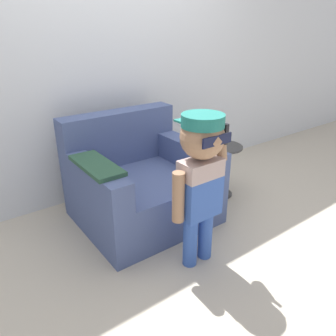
{
  "coord_description": "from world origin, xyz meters",
  "views": [
    {
      "loc": [
        -1.4,
        -2.07,
        1.52
      ],
      "look_at": [
        -0.13,
        -0.35,
        0.59
      ],
      "focal_mm": 35.0,
      "sensor_mm": 36.0,
      "label": 1
    }
  ],
  "objects": [
    {
      "name": "ground_plane",
      "position": [
        0.0,
        0.0,
        0.0
      ],
      "size": [
        10.0,
        10.0,
        0.0
      ],
      "primitive_type": "plane",
      "color": "#BCB29E"
    },
    {
      "name": "side_table",
      "position": [
        0.69,
        -0.09,
        0.3
      ],
      "size": [
        0.35,
        0.35,
        0.51
      ],
      "color": "#333333",
      "rests_on": "ground_plane"
    },
    {
      "name": "armchair",
      "position": [
        -0.13,
        0.05,
        0.3
      ],
      "size": [
        1.05,
        0.94,
        0.86
      ],
      "color": "#475684",
      "rests_on": "ground_plane"
    },
    {
      "name": "wall_back",
      "position": [
        0.0,
        0.67,
        1.3
      ],
      "size": [
        10.0,
        0.05,
        2.6
      ],
      "color": "silver",
      "rests_on": "ground_plane"
    },
    {
      "name": "person_child",
      "position": [
        -0.13,
        -0.69,
        0.7
      ],
      "size": [
        0.43,
        0.32,
        1.05
      ],
      "color": "#3356AD",
      "rests_on": "ground_plane"
    }
  ]
}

